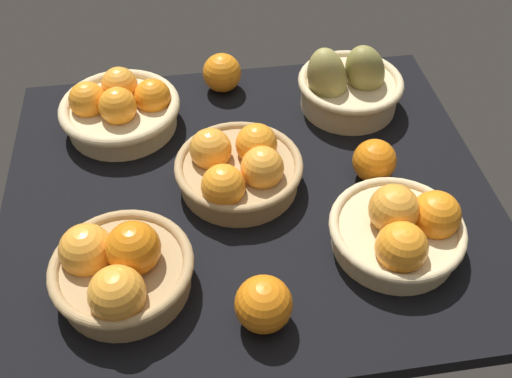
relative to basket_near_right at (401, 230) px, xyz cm
name	(u,v)px	position (x,y,z in cm)	size (l,w,h in cm)	color
market_tray	(249,196)	(-21.54, 15.66, -5.55)	(84.00, 72.00, 3.00)	black
basket_near_right	(401,230)	(0.00, 0.00, 0.00)	(21.18, 21.18, 10.99)	#D3BC8C
basket_center	(239,168)	(-23.04, 17.09, 0.11)	(22.01, 22.01, 10.25)	tan
basket_far_left	(121,108)	(-43.13, 36.54, 0.10)	(22.79, 22.79, 10.41)	#D3BC8C
basket_far_right_pears	(348,86)	(0.96, 35.90, 0.97)	(21.71, 20.60, 14.83)	#D3BC8C
basket_near_left	(119,269)	(-42.76, -1.51, 0.45)	(21.02, 21.02, 11.54)	tan
loose_orange_front_gap	(374,159)	(0.44, 16.06, -0.21)	(7.67, 7.67, 7.67)	orange
loose_orange_back_gap	(222,73)	(-22.86, 45.33, -0.09)	(7.92, 7.92, 7.92)	orange
loose_orange_side_gap	(264,304)	(-23.05, -10.06, 0.03)	(8.16, 8.16, 8.16)	orange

